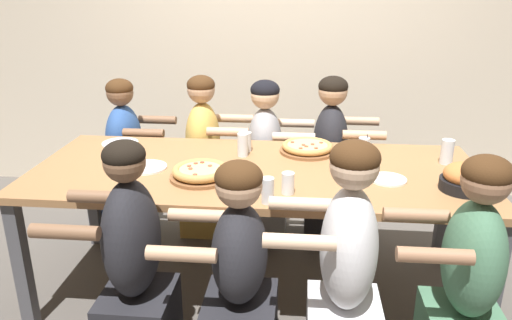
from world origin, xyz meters
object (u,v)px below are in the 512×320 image
Objects in this scene: diner_far_midleft at (204,162)px; drinking_glass_f at (245,143)px; empty_plate_a at (388,179)px; diner_near_center at (239,288)px; diner_far_midright at (330,165)px; empty_plate_c at (120,143)px; drinking_glass_d at (243,145)px; drinking_glass_e at (358,155)px; pizza_board_main at (201,172)px; diner_far_left at (127,162)px; diner_near_right at (466,295)px; drinking_glass_a at (288,184)px; drinking_glass_b at (249,186)px; empty_plate_b at (146,167)px; pizza_board_second at (307,148)px; diner_near_midright at (345,284)px; skillet_bowl at (465,178)px; diner_far_center at (265,165)px; cocktail_glass_blue at (364,146)px; drinking_glass_c at (268,192)px; drinking_glass_g at (447,152)px; diner_near_midleft at (135,277)px.

drinking_glass_f is at bearing 38.12° from diner_far_midleft.
diner_near_center is (-0.72, -0.63, -0.29)m from empty_plate_a.
diner_near_center is 0.93× the size of diner_far_midright.
empty_plate_c is 0.66m from diner_far_midleft.
drinking_glass_e is (0.67, -0.10, -0.01)m from drinking_glass_d.
diner_far_left is at bearing 129.21° from pizza_board_main.
drinking_glass_a is at bearing 61.96° from diner_near_right.
diner_far_midleft reaches higher than drinking_glass_d.
drinking_glass_b is 1.07m from diner_near_right.
drinking_glass_f reaches higher than empty_plate_c.
drinking_glass_d reaches higher than empty_plate_b.
drinking_glass_f is at bearing 68.68° from pizza_board_main.
drinking_glass_d is 1.45m from diner_near_right.
diner_far_midleft reaches higher than empty_plate_c.
empty_plate_b is (-0.90, -0.36, -0.02)m from pizza_board_second.
drinking_glass_b is 0.65m from diner_near_midright.
diner_near_right is (0.25, -0.63, -0.26)m from empty_plate_a.
diner_near_right reaches higher than skillet_bowl.
drinking_glass_d is at bearing 26.77° from empty_plate_b.
pizza_board_second is 0.30× the size of diner_far_center.
empty_plate_c is (-1.62, 0.46, -0.00)m from empty_plate_a.
pizza_board_main is 2.91× the size of cocktail_glass_blue.
drinking_glass_c is (-0.97, -0.24, -0.01)m from skillet_bowl.
diner_far_center is at bearing 52.66° from empty_plate_b.
drinking_glass_d is (-0.10, 0.58, 0.02)m from drinking_glass_b.
cocktail_glass_blue is at bearing 24.34° from diner_far_midright.
drinking_glass_g is at bearing -5.27° from drinking_glass_f.
diner_near_center is (-0.20, -0.41, -0.33)m from drinking_glass_a.
diner_near_center is (-0.29, -1.05, -0.31)m from pizza_board_second.
diner_far_midright reaches higher than empty_plate_c.
cocktail_glass_blue is at bearing 18.01° from empty_plate_b.
empty_plate_b is 0.96m from diner_near_center.
skillet_bowl is 0.32× the size of diner_near_center.
drinking_glass_f is 1.18m from drinking_glass_g.
diner_far_center is (0.09, 0.54, -0.33)m from drinking_glass_d.
diner_far_center is (-1.08, 0.56, -0.33)m from drinking_glass_g.
drinking_glass_c is at bearing -103.96° from pizza_board_second.
diner_near_midright is (0.55, -1.03, -0.29)m from drinking_glass_f.
diner_near_midleft is (-0.66, -0.41, -0.31)m from drinking_glass_a.
drinking_glass_e reaches higher than empty_plate_b.
diner_near_right reaches higher than drinking_glass_b.
pizza_board_second is 0.93m from skillet_bowl.
drinking_glass_f is (-0.28, 0.62, 0.00)m from drinking_glass_a.
empty_plate_a is at bearing -21.18° from drinking_glass_d.
diner_far_left is at bearing -90.00° from diner_far_center.
drinking_glass_b is 1.24m from diner_far_midleft.
diner_far_midright is at bearing -32.11° from diner_near_midleft.
diner_near_right is at bearing -23.49° from empty_plate_b.
diner_near_right is 2.48m from diner_far_left.
drinking_glass_b is 0.09× the size of diner_near_right.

